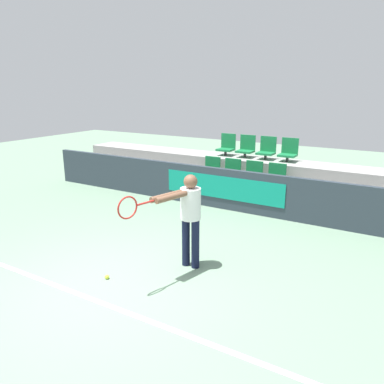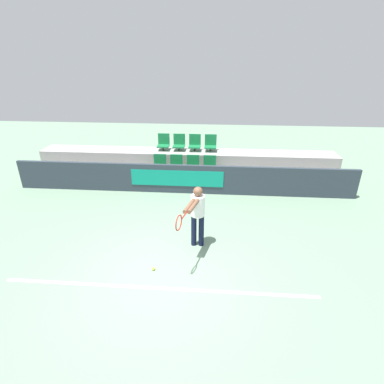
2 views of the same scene
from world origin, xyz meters
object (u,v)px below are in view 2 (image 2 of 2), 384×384
at_px(stadium_chair_3, 210,165).
at_px(stadium_chair_2, 193,165).
at_px(stadium_chair_7, 211,144).
at_px(stadium_chair_0, 160,164).
at_px(stadium_chair_4, 164,143).
at_px(stadium_chair_1, 176,165).
at_px(tennis_player, 197,212).
at_px(stadium_chair_5, 179,143).
at_px(stadium_chair_6, 195,144).
at_px(tennis_ball, 153,269).

bearing_deg(stadium_chair_3, stadium_chair_2, 180.00).
xyz_separation_m(stadium_chair_3, stadium_chair_7, (0.00, 0.93, 0.50)).
bearing_deg(stadium_chair_0, stadium_chair_4, 90.00).
relative_size(stadium_chair_1, stadium_chair_2, 1.00).
xyz_separation_m(stadium_chair_4, tennis_player, (1.54, -4.67, -0.29)).
distance_m(stadium_chair_0, stadium_chair_2, 1.16).
xyz_separation_m(stadium_chair_2, stadium_chair_5, (-0.58, 0.93, 0.50)).
bearing_deg(stadium_chair_3, stadium_chair_6, 121.85).
bearing_deg(stadium_chair_5, stadium_chair_6, 0.00).
relative_size(stadium_chair_6, stadium_chair_7, 1.00).
relative_size(stadium_chair_2, tennis_player, 0.38).
distance_m(stadium_chair_2, stadium_chair_4, 1.57).
relative_size(stadium_chair_0, tennis_ball, 8.91).
xyz_separation_m(stadium_chair_3, tennis_player, (-0.20, -3.73, 0.21)).
distance_m(stadium_chair_3, stadium_chair_6, 1.21).
xyz_separation_m(stadium_chair_5, stadium_chair_7, (1.16, 0.00, 0.00)).
xyz_separation_m(stadium_chair_0, tennis_ball, (0.67, -4.69, -0.72)).
bearing_deg(stadium_chair_7, stadium_chair_2, -121.85).
height_order(stadium_chair_1, stadium_chair_6, stadium_chair_6).
bearing_deg(stadium_chair_7, stadium_chair_4, 180.00).
height_order(stadium_chair_7, tennis_ball, stadium_chair_7).
distance_m(stadium_chair_0, tennis_player, 4.04).
xyz_separation_m(stadium_chair_2, tennis_ball, (-0.49, -4.69, -0.72)).
relative_size(stadium_chair_2, stadium_chair_3, 1.00).
xyz_separation_m(stadium_chair_5, tennis_ball, (0.09, -5.62, -1.22)).
xyz_separation_m(stadium_chair_2, stadium_chair_7, (0.58, 0.93, 0.50)).
xyz_separation_m(stadium_chair_1, stadium_chair_5, (0.00, 0.93, 0.50)).
relative_size(tennis_player, tennis_ball, 23.44).
distance_m(stadium_chair_0, stadium_chair_7, 2.04).
relative_size(stadium_chair_3, stadium_chair_4, 1.00).
bearing_deg(stadium_chair_0, stadium_chair_3, 0.00).
distance_m(stadium_chair_5, tennis_ball, 5.76).
bearing_deg(stadium_chair_0, stadium_chair_1, 0.00).
relative_size(stadium_chair_3, stadium_chair_5, 1.00).
xyz_separation_m(stadium_chair_3, tennis_ball, (-1.07, -4.69, -0.72)).
xyz_separation_m(stadium_chair_5, tennis_player, (0.96, -4.67, -0.29)).
bearing_deg(tennis_ball, tennis_player, 47.68).
bearing_deg(stadium_chair_7, tennis_player, -92.51).
distance_m(stadium_chair_1, stadium_chair_2, 0.58).
xyz_separation_m(stadium_chair_7, tennis_player, (-0.20, -4.67, -0.29)).
distance_m(stadium_chair_5, stadium_chair_7, 1.16).
bearing_deg(stadium_chair_4, stadium_chair_5, 0.00).
bearing_deg(stadium_chair_1, stadium_chair_2, 0.00).
bearing_deg(stadium_chair_0, tennis_player, -67.61).
relative_size(stadium_chair_0, stadium_chair_7, 1.00).
relative_size(stadium_chair_5, tennis_ball, 8.91).
bearing_deg(stadium_chair_2, tennis_ball, -96.01).
distance_m(stadium_chair_2, tennis_ball, 4.77).
height_order(stadium_chair_3, stadium_chair_7, stadium_chair_7).
xyz_separation_m(stadium_chair_0, stadium_chair_7, (1.74, 0.93, 0.50)).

